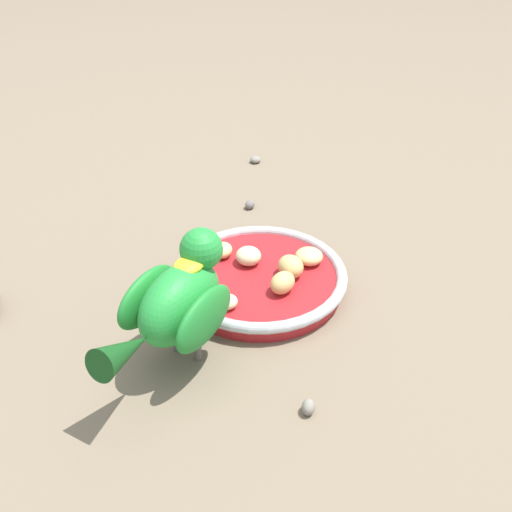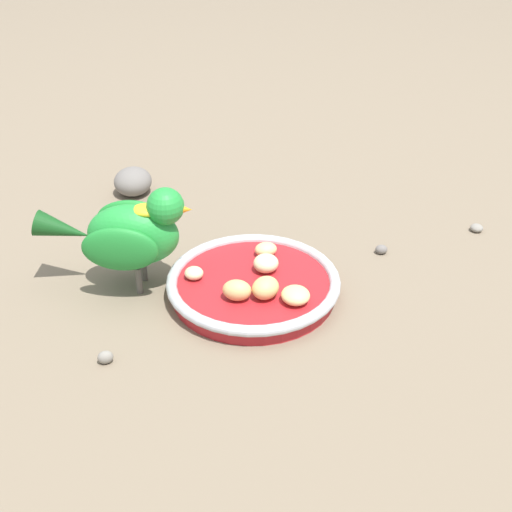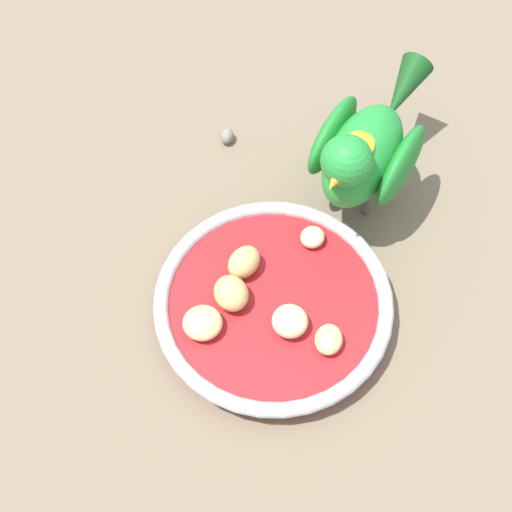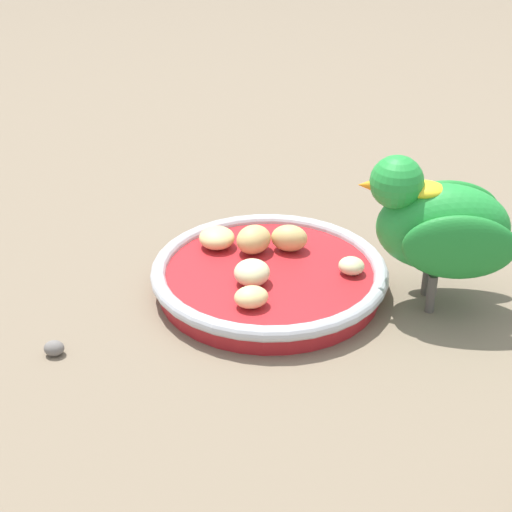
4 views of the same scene
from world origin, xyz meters
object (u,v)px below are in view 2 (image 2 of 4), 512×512
feeding_bowl (253,285)px  apple_piece_5 (296,295)px  rock_large (133,181)px  apple_piece_4 (268,250)px  parrot (130,231)px  pebble_0 (477,228)px  apple_piece_3 (237,290)px  pebble_2 (105,357)px  apple_piece_1 (194,273)px  pebble_1 (381,249)px  apple_piece_0 (266,263)px  apple_piece_2 (265,288)px

feeding_bowl → apple_piece_5: apple_piece_5 is taller
rock_large → apple_piece_4: bearing=-20.5°
parrot → pebble_0: 0.52m
apple_piece_3 → pebble_2: (-0.09, -0.15, -0.03)m
apple_piece_5 → parrot: 0.23m
apple_piece_1 → apple_piece_3: apple_piece_3 is taller
feeding_bowl → pebble_1: feeding_bowl is taller
apple_piece_3 → apple_piece_0: bearing=86.6°
apple_piece_1 → pebble_0: bearing=47.5°
apple_piece_1 → apple_piece_0: bearing=37.2°
apple_piece_3 → apple_piece_5: 0.07m
apple_piece_1 → pebble_1: bearing=46.8°
pebble_1 → pebble_2: 0.43m
feeding_bowl → apple_piece_2: 0.04m
apple_piece_0 → apple_piece_1: (-0.08, -0.06, -0.00)m
apple_piece_4 → pebble_2: apple_piece_4 is taller
apple_piece_0 → apple_piece_1: size_ratio=1.37×
pebble_2 → pebble_1: bearing=60.2°
rock_large → pebble_0: bearing=12.9°
apple_piece_5 → apple_piece_0: bearing=142.6°
feeding_bowl → apple_piece_5: size_ratio=6.17×
pebble_0 → pebble_2: (-0.32, -0.49, 0.00)m
apple_piece_0 → rock_large: 0.35m
apple_piece_1 → parrot: parrot is taller
apple_piece_2 → pebble_2: 0.21m
apple_piece_3 → pebble_1: size_ratio=2.11×
apple_piece_1 → apple_piece_3: bearing=-13.1°
pebble_2 → parrot: bearing=111.9°
parrot → pebble_2: size_ratio=11.12×
apple_piece_2 → pebble_0: apple_piece_2 is taller
apple_piece_0 → apple_piece_5: (0.06, -0.05, -0.00)m
apple_piece_4 → apple_piece_5: (0.08, -0.08, 0.00)m
apple_piece_2 → parrot: bearing=-172.5°
apple_piece_2 → parrot: parrot is taller
feeding_bowl → apple_piece_3: bearing=-90.3°
feeding_bowl → apple_piece_1: 0.08m
apple_piece_1 → parrot: (-0.08, -0.02, 0.05)m
apple_piece_0 → apple_piece_2: 0.06m
apple_piece_3 → pebble_0: size_ratio=1.90×
apple_piece_1 → parrot: size_ratio=0.12×
pebble_0 → rock_large: bearing=-167.1°
apple_piece_1 → pebble_1: apple_piece_1 is taller
parrot → rock_large: parrot is taller
feeding_bowl → rock_large: size_ratio=3.41×
apple_piece_0 → apple_piece_2: (0.03, -0.05, 0.00)m
apple_piece_5 → pebble_0: 0.36m
pebble_1 → apple_piece_1: bearing=-133.2°
apple_piece_5 → parrot: bearing=-172.1°
apple_piece_0 → apple_piece_5: bearing=-37.4°
feeding_bowl → apple_piece_4: apple_piece_4 is taller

